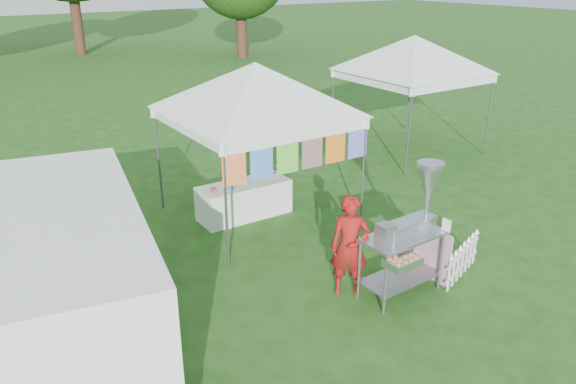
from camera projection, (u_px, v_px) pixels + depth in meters
ground at (378, 296)px, 8.38m from camera, size 120.00×120.00×0.00m
canopy_main at (255, 63)px, 9.97m from camera, size 4.24×4.24×3.45m
canopy_right at (415, 35)px, 13.96m from camera, size 4.24×4.24×3.45m
donut_cart at (414, 220)px, 8.15m from camera, size 1.40×1.01×1.96m
vendor at (350, 246)px, 8.19m from camera, size 0.67×0.65×1.56m
cargo_van at (67, 271)px, 7.03m from camera, size 2.65×4.86×1.91m
picket_fence at (463, 260)px, 8.82m from camera, size 1.20×0.44×0.56m
display_table at (244, 200)px, 10.96m from camera, size 1.80×0.70×0.68m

